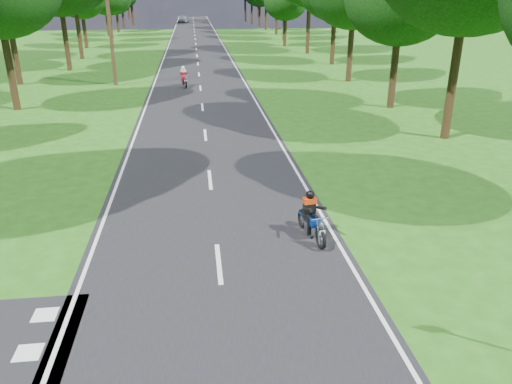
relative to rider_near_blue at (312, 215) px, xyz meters
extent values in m
plane|color=#205012|center=(-2.64, -3.11, -0.69)|extent=(160.00, 160.00, 0.00)
cube|color=black|center=(-2.64, 46.89, -0.68)|extent=(7.00, 140.00, 0.02)
cube|color=silver|center=(-2.64, -1.11, -0.67)|extent=(0.12, 2.00, 0.01)
cube|color=silver|center=(-2.64, 4.89, -0.67)|extent=(0.12, 2.00, 0.01)
cube|color=silver|center=(-2.64, 10.89, -0.67)|extent=(0.12, 2.00, 0.01)
cube|color=silver|center=(-2.64, 16.89, -0.67)|extent=(0.12, 2.00, 0.01)
cube|color=silver|center=(-2.64, 22.89, -0.67)|extent=(0.12, 2.00, 0.01)
cube|color=silver|center=(-2.64, 28.89, -0.67)|extent=(0.12, 2.00, 0.01)
cube|color=silver|center=(-2.64, 34.89, -0.67)|extent=(0.12, 2.00, 0.01)
cube|color=silver|center=(-2.64, 40.89, -0.67)|extent=(0.12, 2.00, 0.01)
cube|color=silver|center=(-2.64, 46.89, -0.67)|extent=(0.12, 2.00, 0.01)
cube|color=silver|center=(-2.64, 52.89, -0.67)|extent=(0.12, 2.00, 0.01)
cube|color=silver|center=(-2.64, 58.89, -0.67)|extent=(0.12, 2.00, 0.01)
cube|color=silver|center=(-2.64, 64.89, -0.67)|extent=(0.12, 2.00, 0.01)
cube|color=silver|center=(-2.64, 70.89, -0.67)|extent=(0.12, 2.00, 0.01)
cube|color=silver|center=(-2.64, 76.89, -0.67)|extent=(0.12, 2.00, 0.01)
cube|color=silver|center=(-2.64, 82.89, -0.67)|extent=(0.12, 2.00, 0.01)
cube|color=silver|center=(-2.64, 88.89, -0.67)|extent=(0.12, 2.00, 0.01)
cube|color=silver|center=(-2.64, 94.89, -0.67)|extent=(0.12, 2.00, 0.01)
cube|color=silver|center=(-2.64, 100.89, -0.67)|extent=(0.12, 2.00, 0.01)
cube|color=silver|center=(-2.64, 106.89, -0.67)|extent=(0.12, 2.00, 0.01)
cube|color=silver|center=(-2.64, 112.89, -0.67)|extent=(0.12, 2.00, 0.01)
cube|color=silver|center=(-5.94, 46.89, -0.67)|extent=(0.10, 140.00, 0.01)
cube|color=silver|center=(0.66, 46.89, -0.67)|extent=(0.10, 140.00, 0.01)
cube|color=silver|center=(-6.44, -4.01, -0.67)|extent=(0.50, 0.50, 0.01)
cube|color=silver|center=(-6.44, -2.81, -0.67)|extent=(0.50, 0.50, 0.01)
cylinder|color=black|center=(-13.21, 17.64, 1.26)|extent=(0.40, 0.40, 3.91)
cylinder|color=black|center=(-15.57, 26.07, 1.20)|extent=(0.40, 0.40, 3.79)
cylinder|color=black|center=(-13.46, 32.48, 1.47)|extent=(0.40, 0.40, 4.32)
cylinder|color=black|center=(-13.89, 39.98, 1.51)|extent=(0.40, 0.40, 4.40)
cylinder|color=black|center=(-15.24, 49.67, 0.91)|extent=(0.40, 0.40, 3.20)
cylinder|color=black|center=(-13.38, 57.04, 0.92)|extent=(0.40, 0.40, 3.22)
cylinder|color=black|center=(-14.93, 64.80, 1.11)|extent=(0.40, 0.40, 3.61)
cylinder|color=black|center=(-14.57, 72.63, 0.64)|extent=(0.40, 0.40, 2.67)
ellipsoid|color=black|center=(-14.57, 72.63, 3.92)|extent=(4.67, 4.67, 3.97)
cylinder|color=black|center=(-14.81, 81.79, 0.85)|extent=(0.40, 0.40, 3.09)
cylinder|color=black|center=(-13.87, 88.30, 1.55)|extent=(0.40, 0.40, 4.48)
cylinder|color=black|center=(-14.91, 97.28, 1.35)|extent=(0.40, 0.40, 4.09)
cylinder|color=black|center=(8.43, 9.09, 1.59)|extent=(0.40, 0.40, 4.56)
cylinder|color=black|center=(8.29, 15.58, 1.05)|extent=(0.40, 0.40, 3.49)
cylinder|color=black|center=(8.43, 24.47, 1.15)|extent=(0.40, 0.40, 3.69)
cylinder|color=black|center=(9.54, 33.30, 1.18)|extent=(0.40, 0.40, 3.74)
cylinder|color=black|center=(9.08, 41.61, 1.63)|extent=(0.40, 0.40, 4.64)
cylinder|color=black|center=(7.91, 48.81, 0.76)|extent=(0.40, 0.40, 2.91)
ellipsoid|color=black|center=(7.91, 48.81, 4.34)|extent=(5.09, 5.09, 4.33)
cylinder|color=black|center=(9.13, 56.28, 1.25)|extent=(0.40, 0.40, 3.88)
cylinder|color=black|center=(9.46, 64.76, 1.40)|extent=(0.40, 0.40, 4.18)
cylinder|color=black|center=(9.17, 73.72, 1.62)|extent=(0.40, 0.40, 4.63)
cylinder|color=black|center=(9.05, 81.00, 0.99)|extent=(0.40, 0.40, 3.36)
cylinder|color=black|center=(8.50, 88.23, 1.35)|extent=(0.40, 0.40, 4.09)
cylinder|color=black|center=(8.05, 95.99, 1.55)|extent=(0.40, 0.40, 4.48)
cylinder|color=black|center=(-16.64, 106.89, 1.23)|extent=(0.40, 0.40, 3.84)
cylinder|color=black|center=(12.36, 108.89, 1.39)|extent=(0.40, 0.40, 4.16)
cylinder|color=black|center=(-18.64, 91.89, 1.07)|extent=(0.40, 0.40, 3.52)
cylinder|color=black|center=(14.36, 94.89, 1.55)|extent=(0.40, 0.40, 4.48)
cylinder|color=#382616|center=(-8.64, 24.89, 3.31)|extent=(0.26, 0.26, 8.00)
imported|color=#BABEC2|center=(-4.55, 94.68, 0.06)|extent=(2.45, 4.55, 1.47)
camera|label=1|loc=(-3.04, -12.14, 5.79)|focal=35.00mm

